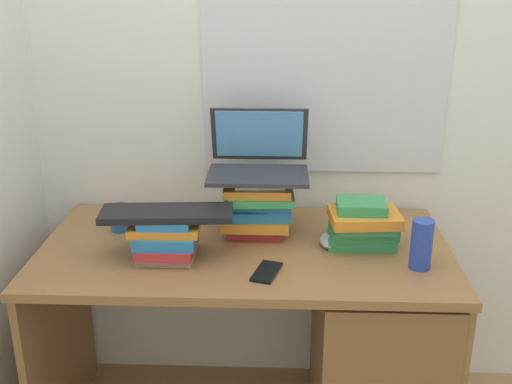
{
  "coord_description": "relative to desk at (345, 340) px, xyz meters",
  "views": [
    {
      "loc": [
        0.11,
        -1.9,
        1.67
      ],
      "look_at": [
        0.04,
        0.04,
        0.95
      ],
      "focal_mm": 43.46,
      "sensor_mm": 36.0,
      "label": 1
    }
  ],
  "objects": [
    {
      "name": "desk",
      "position": [
        0.0,
        0.0,
        0.0
      ],
      "size": [
        1.38,
        0.71,
        0.77
      ],
      "color": "olive",
      "rests_on": "ground"
    },
    {
      "name": "book_stack_tall",
      "position": [
        -0.31,
        0.13,
        0.45
      ],
      "size": [
        0.25,
        0.2,
        0.21
      ],
      "color": "#B22D33",
      "rests_on": "desk"
    },
    {
      "name": "book_stack_side",
      "position": [
        0.04,
        0.05,
        0.43
      ],
      "size": [
        0.24,
        0.19,
        0.16
      ],
      "color": "#338C4C",
      "rests_on": "desk"
    },
    {
      "name": "cell_phone",
      "position": [
        -0.27,
        -0.17,
        0.35
      ],
      "size": [
        0.1,
        0.15,
        0.01
      ],
      "primitive_type": "cube",
      "rotation": [
        0.0,
        0.0,
        -0.28
      ],
      "color": "black",
      "rests_on": "desk"
    },
    {
      "name": "computer_mouse",
      "position": [
        -0.07,
        0.04,
        0.37
      ],
      "size": [
        0.06,
        0.1,
        0.04
      ],
      "primitive_type": "ellipsoid",
      "color": "#A5A8AD",
      "rests_on": "desk"
    },
    {
      "name": "keyboard",
      "position": [
        -0.6,
        -0.06,
        0.5
      ],
      "size": [
        0.43,
        0.17,
        0.02
      ],
      "primitive_type": "cube",
      "rotation": [
        0.0,
        0.0,
        0.07
      ],
      "color": "black",
      "rests_on": "book_stack_keyboard_riser"
    },
    {
      "name": "mug",
      "position": [
        -0.8,
        0.14,
        0.4
      ],
      "size": [
        0.11,
        0.07,
        0.1
      ],
      "color": "#265999",
      "rests_on": "desk"
    },
    {
      "name": "laptop",
      "position": [
        -0.31,
        0.19,
        0.61
      ],
      "size": [
        0.34,
        0.28,
        0.22
      ],
      "color": "#2D2D33",
      "rests_on": "book_stack_tall"
    },
    {
      "name": "water_bottle",
      "position": [
        0.21,
        -0.11,
        0.43
      ],
      "size": [
        0.07,
        0.07,
        0.16
      ],
      "primitive_type": "cylinder",
      "color": "#263FA5",
      "rests_on": "desk"
    },
    {
      "name": "book_stack_keyboard_riser",
      "position": [
        -0.6,
        -0.06,
        0.42
      ],
      "size": [
        0.23,
        0.2,
        0.14
      ],
      "color": "gray",
      "rests_on": "desk"
    },
    {
      "name": "wall_back",
      "position": [
        -0.35,
        0.43,
        0.88
      ],
      "size": [
        6.0,
        0.06,
        2.6
      ],
      "color": "silver",
      "rests_on": "ground"
    }
  ]
}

